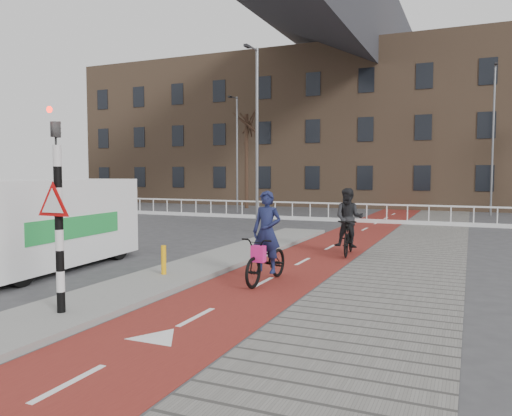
% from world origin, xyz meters
% --- Properties ---
extents(ground, '(120.00, 120.00, 0.00)m').
position_xyz_m(ground, '(0.00, 0.00, 0.00)').
color(ground, '#38383A').
rests_on(ground, ground).
extents(bike_lane, '(2.50, 60.00, 0.01)m').
position_xyz_m(bike_lane, '(1.50, 10.00, 0.01)').
color(bike_lane, maroon).
rests_on(bike_lane, ground).
extents(sidewalk, '(3.00, 60.00, 0.01)m').
position_xyz_m(sidewalk, '(4.30, 10.00, 0.01)').
color(sidewalk, slate).
rests_on(sidewalk, ground).
extents(curb_island, '(1.80, 16.00, 0.12)m').
position_xyz_m(curb_island, '(-0.70, 4.00, 0.06)').
color(curb_island, gray).
rests_on(curb_island, ground).
extents(traffic_signal, '(0.80, 0.80, 3.68)m').
position_xyz_m(traffic_signal, '(-0.60, -2.02, 1.99)').
color(traffic_signal, black).
rests_on(traffic_signal, curb_island).
extents(bollard, '(0.12, 0.12, 0.69)m').
position_xyz_m(bollard, '(-0.81, 1.45, 0.47)').
color(bollard, '#FCAE0E').
rests_on(bollard, curb_island).
extents(cyclist_near, '(0.80, 2.08, 2.12)m').
position_xyz_m(cyclist_near, '(1.60, 2.04, 0.72)').
color(cyclist_near, black).
rests_on(cyclist_near, bike_lane).
extents(cyclist_far, '(0.95, 1.97, 2.06)m').
position_xyz_m(cyclist_far, '(2.45, 6.61, 0.86)').
color(cyclist_far, black).
rests_on(cyclist_far, bike_lane).
extents(van, '(2.63, 5.63, 2.35)m').
position_xyz_m(van, '(-4.40, 1.27, 1.24)').
color(van, white).
rests_on(van, ground).
extents(railing, '(28.00, 0.10, 0.99)m').
position_xyz_m(railing, '(-5.00, 17.00, 0.31)').
color(railing, silver).
rests_on(railing, ground).
extents(townhouse_row, '(46.00, 10.00, 15.90)m').
position_xyz_m(townhouse_row, '(-3.00, 32.00, 7.81)').
color(townhouse_row, '#7F6047').
rests_on(townhouse_row, ground).
extents(tree_mid, '(0.27, 0.27, 6.74)m').
position_xyz_m(tree_mid, '(-9.06, 24.34, 3.37)').
color(tree_mid, black).
rests_on(tree_mid, ground).
extents(streetlight_near, '(0.12, 0.12, 7.74)m').
position_xyz_m(streetlight_near, '(-2.50, 11.02, 3.87)').
color(streetlight_near, slate).
rests_on(streetlight_near, ground).
extents(streetlight_left, '(0.12, 0.12, 7.36)m').
position_xyz_m(streetlight_left, '(-7.93, 20.40, 3.68)').
color(streetlight_left, slate).
rests_on(streetlight_left, ground).
extents(streetlight_right, '(0.12, 0.12, 8.88)m').
position_xyz_m(streetlight_right, '(6.96, 24.35, 4.44)').
color(streetlight_right, slate).
rests_on(streetlight_right, ground).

